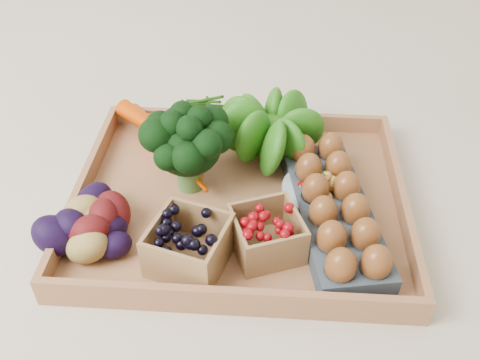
# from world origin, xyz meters

# --- Properties ---
(ground) EXTENTS (4.00, 4.00, 0.00)m
(ground) POSITION_xyz_m (0.00, 0.00, 0.00)
(ground) COLOR beige
(ground) RESTS_ON ground
(tray) EXTENTS (0.55, 0.45, 0.01)m
(tray) POSITION_xyz_m (0.00, 0.00, 0.01)
(tray) COLOR #A26C44
(tray) RESTS_ON ground
(carrots) EXTENTS (0.23, 0.17, 0.06)m
(carrots) POSITION_xyz_m (-0.15, 0.12, 0.04)
(carrots) COLOR #C43D00
(carrots) RESTS_ON tray
(lettuce) EXTENTS (0.13, 0.13, 0.13)m
(lettuce) POSITION_xyz_m (0.05, 0.14, 0.08)
(lettuce) COLOR #0F530D
(lettuce) RESTS_ON tray
(broccoli) EXTENTS (0.15, 0.15, 0.11)m
(broccoli) POSITION_xyz_m (-0.09, 0.03, 0.07)
(broccoli) COLOR black
(broccoli) RESTS_ON tray
(cherry_bowl) EXTENTS (0.13, 0.13, 0.03)m
(cherry_bowl) POSITION_xyz_m (0.14, 0.00, 0.03)
(cherry_bowl) COLOR #8C9EA5
(cherry_bowl) RESTS_ON tray
(egg_carton) EXTENTS (0.17, 0.33, 0.04)m
(egg_carton) POSITION_xyz_m (0.15, -0.04, 0.03)
(egg_carton) COLOR #383F48
(egg_carton) RESTS_ON tray
(potatoes) EXTENTS (0.16, 0.16, 0.09)m
(potatoes) POSITION_xyz_m (-0.23, -0.11, 0.06)
(potatoes) COLOR #400A0C
(potatoes) RESTS_ON tray
(punnet_blackberry) EXTENTS (0.13, 0.13, 0.07)m
(punnet_blackberry) POSITION_xyz_m (-0.07, -0.14, 0.05)
(punnet_blackberry) COLOR black
(punnet_blackberry) RESTS_ON tray
(punnet_raspberry) EXTENTS (0.13, 0.13, 0.07)m
(punnet_raspberry) POSITION_xyz_m (0.05, -0.11, 0.05)
(punnet_raspberry) COLOR #74050A
(punnet_raspberry) RESTS_ON tray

